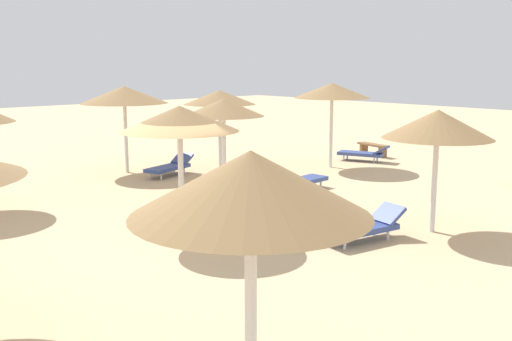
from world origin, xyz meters
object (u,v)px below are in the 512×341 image
(parasol_4, at_px, (124,95))
(lounger_1, at_px, (300,180))
(parasol_9, at_px, (220,98))
(lounger_3, at_px, (364,153))
(lounger_0, at_px, (365,226))
(parasol_0, at_px, (438,125))
(parasol_3, at_px, (332,91))
(parasol_5, at_px, (180,119))
(parasol_1, at_px, (224,108))
(bench_2, at_px, (373,147))
(lounger_4, at_px, (170,166))
(parasol_6, at_px, (251,185))

(parasol_4, distance_m, lounger_1, 6.88)
(parasol_9, bearing_deg, lounger_3, 63.24)
(lounger_1, bearing_deg, lounger_0, -30.71)
(parasol_0, relative_size, parasol_3, 0.90)
(parasol_3, bearing_deg, parasol_5, -69.10)
(parasol_1, relative_size, parasol_3, 0.90)
(lounger_1, xyz_separation_m, lounger_3, (-1.93, 5.64, -0.01))
(parasol_0, height_order, lounger_1, parasol_0)
(parasol_9, height_order, bench_2, parasol_9)
(parasol_5, xyz_separation_m, lounger_0, (2.88, 2.68, -2.25))
(parasol_5, relative_size, lounger_0, 1.44)
(parasol_1, bearing_deg, parasol_4, -175.03)
(lounger_0, xyz_separation_m, lounger_3, (-6.25, 8.20, -0.00))
(parasol_3, relative_size, lounger_0, 1.53)
(parasol_0, bearing_deg, parasol_3, 146.23)
(parasol_3, bearing_deg, parasol_1, -82.75)
(parasol_9, relative_size, lounger_4, 1.39)
(parasol_3, xyz_separation_m, parasol_5, (3.42, -8.96, -0.18))
(parasol_1, relative_size, lounger_3, 1.36)
(parasol_0, xyz_separation_m, lounger_3, (-6.84, 6.53, -2.10))
(parasol_3, xyz_separation_m, bench_2, (-0.53, 3.27, -2.40))
(lounger_1, height_order, lounger_4, lounger_1)
(parasol_4, distance_m, lounger_3, 9.21)
(parasol_6, xyz_separation_m, lounger_0, (-3.28, 6.20, -2.30))
(parasol_3, relative_size, parasol_5, 1.06)
(parasol_1, distance_m, bench_2, 9.15)
(parasol_4, relative_size, lounger_4, 1.47)
(parasol_9, bearing_deg, parasol_1, -37.27)
(parasol_1, relative_size, lounger_1, 1.42)
(parasol_5, xyz_separation_m, lounger_1, (-1.44, 5.25, -2.24))
(parasol_6, xyz_separation_m, lounger_3, (-9.53, 14.40, -2.30))
(parasol_4, xyz_separation_m, parasol_6, (13.67, -6.51, -0.04))
(parasol_4, bearing_deg, lounger_4, 26.43)
(parasol_4, bearing_deg, parasol_0, 7.03)
(parasol_0, relative_size, lounger_0, 1.38)
(parasol_9, relative_size, lounger_1, 1.45)
(parasol_1, relative_size, lounger_0, 1.38)
(lounger_1, bearing_deg, parasol_9, 172.36)
(parasol_1, xyz_separation_m, lounger_4, (-3.27, 0.34, -2.16))
(parasol_4, relative_size, lounger_1, 1.54)
(parasol_5, bearing_deg, lounger_3, 107.22)
(lounger_4, relative_size, bench_2, 1.30)
(parasol_5, height_order, lounger_3, parasol_5)
(lounger_0, bearing_deg, parasol_4, 178.25)
(parasol_6, distance_m, lounger_3, 17.42)
(parasol_9, distance_m, lounger_3, 6.06)
(parasol_9, bearing_deg, parasol_6, -37.79)
(parasol_4, bearing_deg, parasol_6, -25.48)
(parasol_4, height_order, parasol_5, parasol_4)
(parasol_3, distance_m, bench_2, 4.09)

